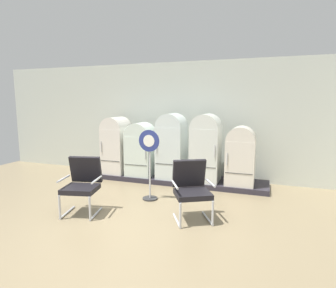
% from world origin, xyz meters
% --- Properties ---
extents(ground, '(12.00, 10.00, 0.05)m').
position_xyz_m(ground, '(0.00, 0.00, -0.03)').
color(ground, '#887657').
extents(back_wall, '(11.76, 0.12, 3.12)m').
position_xyz_m(back_wall, '(0.00, 3.66, 1.57)').
color(back_wall, beige).
rests_on(back_wall, ground).
extents(display_plinth, '(4.65, 0.95, 0.12)m').
position_xyz_m(display_plinth, '(0.00, 3.02, 0.06)').
color(display_plinth, '#2D2933').
rests_on(display_plinth, ground).
extents(refrigerator_0, '(0.61, 0.72, 1.53)m').
position_xyz_m(refrigerator_0, '(-1.67, 2.94, 0.94)').
color(refrigerator_0, silver).
rests_on(refrigerator_0, display_plinth).
extents(refrigerator_1, '(0.68, 0.66, 1.40)m').
position_xyz_m(refrigerator_1, '(-0.92, 2.90, 0.86)').
color(refrigerator_1, silver).
rests_on(refrigerator_1, display_plinth).
extents(refrigerator_2, '(0.67, 0.69, 1.65)m').
position_xyz_m(refrigerator_2, '(-0.07, 2.92, 1.00)').
color(refrigerator_2, silver).
rests_on(refrigerator_2, display_plinth).
extents(refrigerator_3, '(0.68, 0.72, 1.65)m').
position_xyz_m(refrigerator_3, '(0.81, 2.94, 1.00)').
color(refrigerator_3, silver).
rests_on(refrigerator_3, display_plinth).
extents(refrigerator_4, '(0.66, 0.62, 1.38)m').
position_xyz_m(refrigerator_4, '(1.65, 2.89, 0.85)').
color(refrigerator_4, silver).
rests_on(refrigerator_4, display_plinth).
extents(armchair_left, '(0.75, 0.77, 1.04)m').
position_xyz_m(armchair_left, '(-0.99, 0.48, 0.58)').
color(armchair_left, silver).
rests_on(armchair_left, ground).
extents(armchair_right, '(0.84, 0.86, 1.04)m').
position_xyz_m(armchair_right, '(1.00, 0.87, 0.58)').
color(armchair_right, silver).
rests_on(armchair_right, ground).
extents(sign_stand, '(0.45, 0.32, 1.49)m').
position_xyz_m(sign_stand, '(-0.09, 1.54, 0.73)').
color(sign_stand, '#2D2D30').
rests_on(sign_stand, ground).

